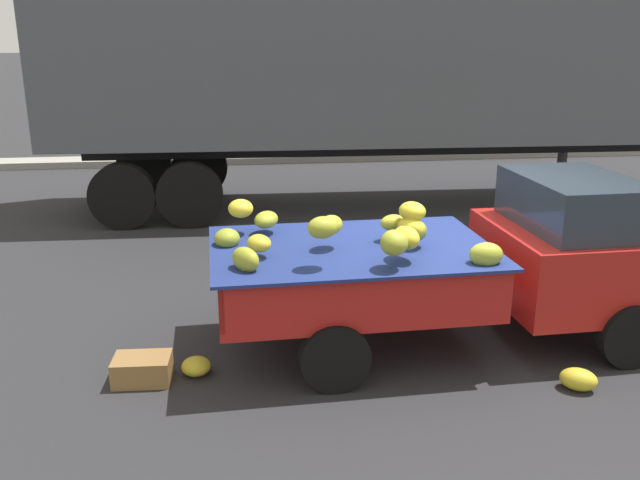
{
  "coord_description": "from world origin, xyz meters",
  "views": [
    {
      "loc": [
        -2.36,
        -6.49,
        3.09
      ],
      "look_at": [
        -1.56,
        -0.1,
        1.11
      ],
      "focal_mm": 37.95,
      "sensor_mm": 36.0,
      "label": 1
    }
  ],
  "objects": [
    {
      "name": "ground",
      "position": [
        0.0,
        0.0,
        0.0
      ],
      "size": [
        220.0,
        220.0,
        0.0
      ],
      "primitive_type": "plane",
      "color": "#28282B"
    },
    {
      "name": "produce_crate",
      "position": [
        -3.29,
        -0.73,
        0.12
      ],
      "size": [
        0.54,
        0.39,
        0.24
      ],
      "primitive_type": "cube",
      "rotation": [
        0.0,
        0.0,
        -0.05
      ],
      "color": "olive",
      "rests_on": "ground"
    },
    {
      "name": "fallen_banana_bunch_by_wheel",
      "position": [
        0.63,
        -1.38,
        0.1
      ],
      "size": [
        0.41,
        0.37,
        0.2
      ],
      "primitive_type": "ellipsoid",
      "rotation": [
        0.0,
        0.0,
        2.61
      ],
      "color": "gold",
      "rests_on": "ground"
    },
    {
      "name": "semi_trailer",
      "position": [
        0.42,
        5.63,
        2.54
      ],
      "size": [
        12.06,
        2.9,
        3.95
      ],
      "rotation": [
        0.0,
        0.0,
        -0.03
      ],
      "color": "#4C5156",
      "rests_on": "ground"
    },
    {
      "name": "fallen_banana_bunch_near_tailgate",
      "position": [
        -2.81,
        -0.66,
        0.08
      ],
      "size": [
        0.28,
        0.29,
        0.17
      ],
      "primitive_type": "ellipsoid",
      "rotation": [
        0.0,
        0.0,
        4.7
      ],
      "color": "gold",
      "rests_on": "ground"
    },
    {
      "name": "curb_strip",
      "position": [
        0.0,
        10.3,
        0.08
      ],
      "size": [
        80.0,
        0.8,
        0.16
      ],
      "primitive_type": "cube",
      "color": "gray",
      "rests_on": "ground"
    },
    {
      "name": "pickup_truck",
      "position": [
        0.63,
        -0.2,
        0.88
      ],
      "size": [
        4.91,
        2.0,
        1.7
      ],
      "rotation": [
        0.0,
        0.0,
        0.04
      ],
      "color": "#B21E19",
      "rests_on": "ground"
    }
  ]
}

